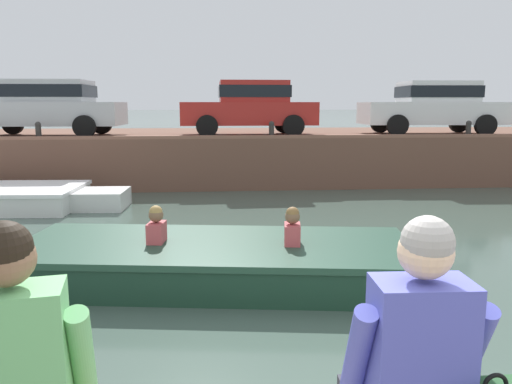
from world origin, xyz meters
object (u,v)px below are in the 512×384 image
at_px(car_leftmost_silver, 48,106).
at_px(car_centre_white, 433,105).
at_px(motorboat_passing, 197,261).
at_px(car_left_inner_red, 250,106).
at_px(mooring_bollard_east, 468,128).
at_px(person_seated_left, 20,375).
at_px(mooring_bollard_west, 38,130).
at_px(mooring_bollard_mid, 272,129).
at_px(person_seated_right, 414,364).

height_order(car_leftmost_silver, car_centre_white, same).
bearing_deg(car_centre_white, motorboat_passing, -129.15).
relative_size(car_leftmost_silver, car_left_inner_red, 1.10).
relative_size(motorboat_passing, mooring_bollard_east, 13.96).
bearing_deg(car_centre_white, car_leftmost_silver, 179.99).
distance_m(mooring_bollard_east, person_seated_left, 13.79).
distance_m(car_left_inner_red, car_centre_white, 5.46).
distance_m(car_leftmost_silver, car_centre_white, 11.13).
xyz_separation_m(car_centre_white, mooring_bollard_east, (0.45, -1.32, -0.61)).
bearing_deg(car_leftmost_silver, car_left_inner_red, 0.03).
distance_m(car_left_inner_red, person_seated_left, 12.95).
bearing_deg(mooring_bollard_west, car_left_inner_red, 13.47).
bearing_deg(car_leftmost_silver, person_seated_left, -72.92).
relative_size(car_centre_white, mooring_bollard_east, 9.29).
xyz_separation_m(mooring_bollard_mid, person_seated_left, (-2.22, -11.47, -0.33)).
bearing_deg(motorboat_passing, mooring_bollard_mid, 75.84).
relative_size(mooring_bollard_east, person_seated_right, 0.46).
relative_size(mooring_bollard_west, person_seated_right, 0.46).
relative_size(person_seated_left, person_seated_right, 1.00).
height_order(car_left_inner_red, car_centre_white, same).
distance_m(mooring_bollard_mid, person_seated_right, 11.54).
bearing_deg(mooring_bollard_mid, mooring_bollard_east, 0.00).
distance_m(car_centre_white, mooring_bollard_east, 1.52).
height_order(motorboat_passing, car_left_inner_red, car_left_inner_red).
distance_m(car_centre_white, person_seated_right, 14.08).
relative_size(motorboat_passing, person_seated_left, 6.44).
bearing_deg(person_seated_right, mooring_bollard_east, 61.80).
bearing_deg(mooring_bollard_mid, car_leftmost_silver, 167.89).
relative_size(mooring_bollard_mid, mooring_bollard_east, 1.00).
bearing_deg(mooring_bollard_east, person_seated_right, -118.20).
xyz_separation_m(mooring_bollard_mid, person_seated_right, (-0.74, -11.51, -0.33)).
distance_m(motorboat_passing, person_seated_right, 4.78).
bearing_deg(car_left_inner_red, motorboat_passing, -98.77).
bearing_deg(mooring_bollard_mid, person_seated_right, -93.69).
height_order(mooring_bollard_mid, person_seated_right, person_seated_right).
height_order(mooring_bollard_west, person_seated_left, person_seated_left).
xyz_separation_m(car_leftmost_silver, car_centre_white, (11.13, -0.00, -0.00)).
relative_size(car_leftmost_silver, car_centre_white, 1.03).
bearing_deg(person_seated_left, mooring_bollard_mid, 79.04).
distance_m(person_seated_left, person_seated_right, 1.48).
bearing_deg(motorboat_passing, mooring_bollard_east, 44.07).
relative_size(motorboat_passing, mooring_bollard_west, 13.96).
bearing_deg(motorboat_passing, person_seated_right, -77.47).
relative_size(car_leftmost_silver, mooring_bollard_mid, 9.54).
xyz_separation_m(car_centre_white, person_seated_right, (-5.72, -12.83, -0.94)).
bearing_deg(car_centre_white, mooring_bollard_mid, -165.17).
bearing_deg(person_seated_left, mooring_bollard_west, 108.23).
height_order(motorboat_passing, person_seated_left, person_seated_left).
height_order(motorboat_passing, car_centre_white, car_centre_white).
distance_m(car_centre_white, mooring_bollard_west, 11.08).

